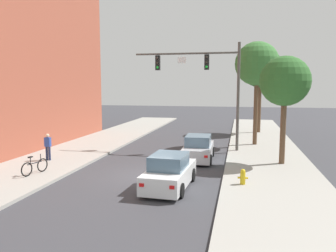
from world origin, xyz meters
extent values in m
plane|color=#38383D|center=(0.00, 0.00, 0.00)|extent=(120.00, 120.00, 0.00)
cube|color=#99968E|center=(-6.50, 0.00, 0.07)|extent=(5.00, 60.00, 0.15)
cube|color=#99968E|center=(6.50, 0.00, 0.07)|extent=(5.00, 60.00, 0.15)
cylinder|color=#514C47|center=(4.60, 7.35, 3.90)|extent=(0.20, 0.20, 7.50)
cylinder|color=#514C47|center=(0.92, 7.35, 6.95)|extent=(7.35, 0.14, 0.14)
cube|color=black|center=(2.39, 7.35, 6.33)|extent=(0.32, 0.28, 1.05)
sphere|color=#2D2823|center=(2.39, 7.20, 6.66)|extent=(0.18, 0.18, 0.18)
sphere|color=#2D2823|center=(2.39, 7.20, 6.33)|extent=(0.18, 0.18, 0.18)
sphere|color=green|center=(2.39, 7.20, 6.00)|extent=(0.18, 0.18, 0.18)
cube|color=black|center=(-1.14, 7.35, 6.33)|extent=(0.32, 0.28, 1.05)
sphere|color=#2D2823|center=(-1.14, 7.20, 6.66)|extent=(0.18, 0.18, 0.18)
sphere|color=#2D2823|center=(-1.14, 7.20, 6.33)|extent=(0.18, 0.18, 0.18)
sphere|color=green|center=(-1.14, 7.20, 6.00)|extent=(0.18, 0.18, 0.18)
cube|color=white|center=(0.63, 7.33, 6.50)|extent=(0.60, 0.03, 0.44)
cube|color=#B7B7BC|center=(2.23, 4.34, 0.56)|extent=(1.80, 4.24, 0.80)
cube|color=slate|center=(2.24, 4.19, 1.28)|extent=(1.55, 2.04, 0.64)
cylinder|color=black|center=(1.39, 5.62, 0.32)|extent=(0.24, 0.65, 0.64)
cylinder|color=black|center=(3.01, 5.66, 0.32)|extent=(0.24, 0.65, 0.64)
cylinder|color=black|center=(1.46, 3.02, 0.32)|extent=(0.24, 0.65, 0.64)
cylinder|color=black|center=(3.07, 3.06, 0.32)|extent=(0.24, 0.65, 0.64)
cube|color=red|center=(1.65, 2.21, 0.68)|extent=(0.20, 0.05, 0.14)
cube|color=red|center=(2.92, 2.24, 0.68)|extent=(0.20, 0.05, 0.14)
cube|color=silver|center=(1.66, -1.77, 0.56)|extent=(1.91, 4.28, 0.80)
cube|color=slate|center=(1.65, -1.92, 1.28)|extent=(1.60, 2.07, 0.64)
cylinder|color=black|center=(0.92, -0.43, 0.32)|extent=(0.25, 0.65, 0.64)
cylinder|color=black|center=(2.53, -0.51, 0.32)|extent=(0.25, 0.65, 0.64)
cylinder|color=black|center=(0.79, -3.03, 0.32)|extent=(0.25, 0.65, 0.64)
cylinder|color=black|center=(2.40, -3.11, 0.32)|extent=(0.25, 0.65, 0.64)
cube|color=red|center=(0.92, -3.85, 0.68)|extent=(0.20, 0.05, 0.14)
cube|color=red|center=(2.19, -3.91, 0.68)|extent=(0.20, 0.05, 0.14)
cylinder|color=#232847|center=(-6.77, 1.68, 0.57)|extent=(0.14, 0.14, 0.85)
cylinder|color=#232847|center=(-6.59, 1.68, 0.57)|extent=(0.14, 0.14, 0.85)
cube|color=#2D4799|center=(-6.68, 1.68, 1.28)|extent=(0.36, 0.22, 0.56)
sphere|color=beige|center=(-6.68, 1.68, 1.68)|extent=(0.22, 0.22, 0.22)
torus|color=black|center=(-5.43, -0.91, 0.51)|extent=(0.21, 0.72, 0.72)
torus|color=black|center=(-5.66, -1.93, 0.51)|extent=(0.21, 0.72, 0.72)
cylinder|color=black|center=(-5.54, -1.42, 0.73)|extent=(0.25, 0.93, 0.05)
cylinder|color=black|center=(-5.60, -1.68, 0.91)|extent=(0.04, 0.04, 0.35)
cylinder|color=black|center=(-5.45, -1.01, 0.93)|extent=(0.04, 0.04, 0.40)
cube|color=black|center=(-5.60, -1.68, 1.09)|extent=(0.17, 0.26, 0.06)
cylinder|color=gold|center=(4.96, -1.03, 0.43)|extent=(0.24, 0.24, 0.55)
sphere|color=gold|center=(4.96, -1.03, 0.76)|extent=(0.22, 0.22, 0.22)
cylinder|color=gold|center=(4.78, -1.03, 0.45)|extent=(0.12, 0.09, 0.09)
cylinder|color=gold|center=(5.14, -1.03, 0.45)|extent=(0.12, 0.09, 0.09)
cylinder|color=brown|center=(7.22, 3.75, 2.02)|extent=(0.32, 0.32, 3.73)
sphere|color=#2D6028|center=(7.22, 3.75, 4.96)|extent=(2.87, 2.87, 2.87)
cylinder|color=brown|center=(5.93, 10.16, 2.63)|extent=(0.32, 0.32, 4.96)
sphere|color=#387033|center=(5.93, 10.16, 6.35)|extent=(3.33, 3.33, 3.33)
cylinder|color=brown|center=(6.58, 17.38, 2.58)|extent=(0.32, 0.32, 4.86)
sphere|color=#235123|center=(6.58, 17.38, 6.49)|extent=(3.94, 3.94, 3.94)
camera|label=1|loc=(4.77, -16.65, 4.70)|focal=36.12mm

